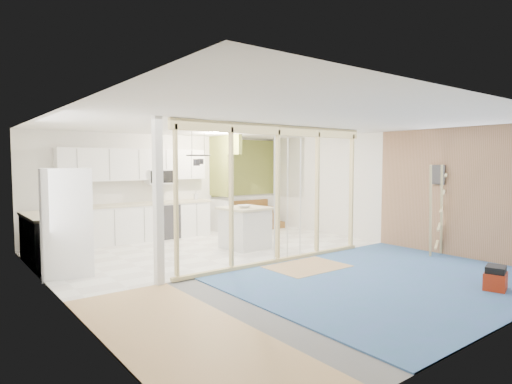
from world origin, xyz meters
TOP-DOWN VIEW (x-y plane):
  - room at (0.00, 0.00)m, footprint 7.01×8.01m
  - floor_overlays at (0.07, 0.06)m, footprint 7.00×8.00m
  - stud_frame at (-0.24, -0.00)m, footprint 4.66×0.14m
  - base_cabinets at (-1.61, 3.36)m, footprint 4.45×2.24m
  - upper_cabinets at (-0.84, 3.82)m, footprint 3.60×0.41m
  - green_partition at (2.04, 3.66)m, footprint 2.25×1.51m
  - pot_rack at (-0.31, 1.89)m, footprint 0.52×0.52m
  - sheathing_panel at (3.48, -2.00)m, footprint 0.02×4.00m
  - electrical_panel at (3.43, -1.40)m, footprint 0.04×0.30m
  - ceiling_light at (1.40, 3.00)m, footprint 0.32×0.32m
  - fridge at (-3.06, 1.49)m, footprint 0.92×0.89m
  - island at (0.60, 1.45)m, footprint 1.02×1.02m
  - bowl at (0.48, 1.31)m, footprint 0.32×0.32m
  - soap_bottle_a at (-2.50, 3.72)m, footprint 0.14×0.14m
  - soap_bottle_b at (0.68, 3.75)m, footprint 0.11×0.11m
  - toolbox at (1.74, -3.30)m, footprint 0.46×0.39m
  - ladder at (3.16, -1.56)m, footprint 0.97×0.22m

SIDE VIEW (x-z plane):
  - floor_overlays at x=0.07m, z-range 0.00..0.02m
  - toolbox at x=1.74m, z-range -0.01..0.36m
  - island at x=0.60m, z-range 0.00..0.92m
  - base_cabinets at x=-1.61m, z-range 0.00..0.93m
  - fridge at x=-3.06m, z-range 0.00..1.81m
  - ladder at x=3.16m, z-range 0.02..1.86m
  - green_partition at x=2.04m, z-range -0.36..2.24m
  - bowl at x=0.48m, z-range 0.93..0.99m
  - soap_bottle_b at x=0.68m, z-range 0.93..1.15m
  - soap_bottle_a at x=-2.50m, z-range 0.93..1.24m
  - sheathing_panel at x=3.48m, z-range 0.00..2.60m
  - room at x=0.00m, z-range 0.00..2.61m
  - stud_frame at x=-0.24m, z-range 0.29..2.89m
  - electrical_panel at x=3.43m, z-range 1.45..1.85m
  - upper_cabinets at x=-0.84m, z-range 1.39..2.25m
  - pot_rack at x=-0.31m, z-range 1.64..2.36m
  - ceiling_light at x=1.40m, z-range 2.50..2.58m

